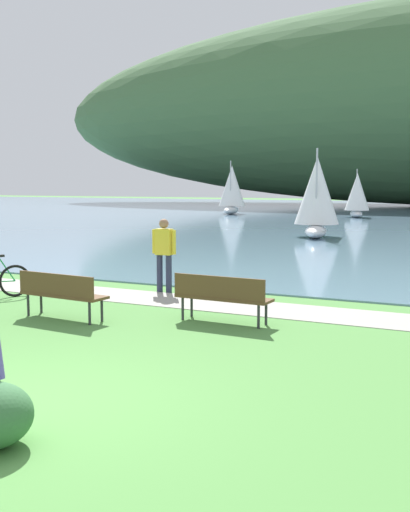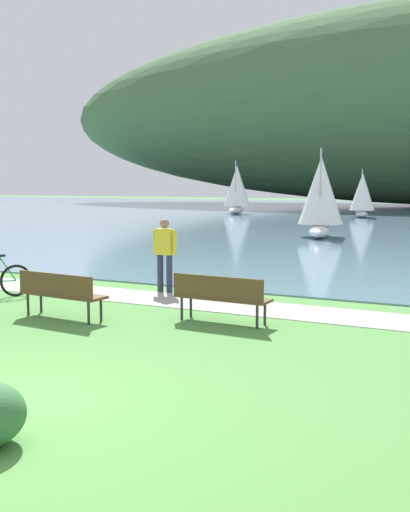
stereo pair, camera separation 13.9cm
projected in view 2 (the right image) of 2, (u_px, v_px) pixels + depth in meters
name	position (u px, v px, depth m)	size (l,w,h in m)	color
shoreline_path	(238.00, 306.00, 12.99)	(60.00, 1.50, 0.01)	#A39E93
park_bench_near_camera	(60.00, 291.00, 11.74)	(1.83, 0.62, 0.88)	brown
park_bench_further_along	(221.00, 295.00, 11.40)	(1.82, 0.54, 0.88)	brown
person_at_shoreline	(165.00, 250.00, 14.61)	(0.61, 0.23, 1.71)	#282D47
sailboat_nearest_to_shore	(321.00, 196.00, 29.31)	(2.50, 3.61, 4.08)	white
sailboat_mid_bay	(362.00, 195.00, 46.42)	(2.27, 3.15, 3.57)	white
sailboat_toward_hillside	(237.00, 189.00, 52.02)	(2.64, 3.83, 4.34)	white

